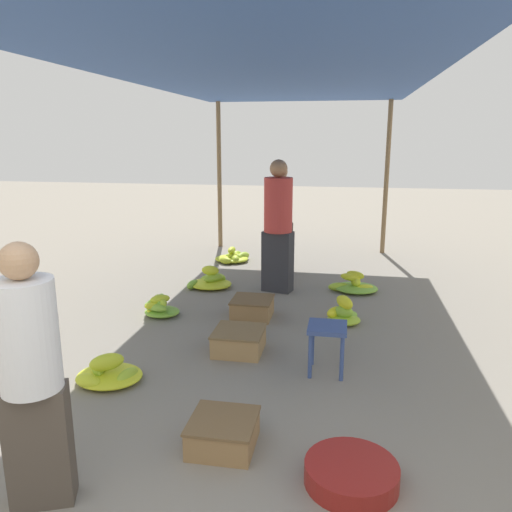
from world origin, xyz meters
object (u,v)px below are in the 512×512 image
Objects in this scene: stool at (327,335)px; banana_pile_right_1 at (343,314)px; shopper_walking_mid at (280,216)px; vendor_foreground at (32,374)px; banana_pile_left_2 at (233,258)px; banana_pile_left_3 at (210,281)px; banana_pile_right_0 at (355,285)px; crate_mid at (239,341)px; banana_pile_left_1 at (159,306)px; basin_black at (351,474)px; banana_pile_left_0 at (108,374)px; crate_far at (252,308)px; crate_near at (223,433)px; shopper_walking_far at (278,224)px.

banana_pile_right_1 is (0.14, 1.26, -0.25)m from stool.
shopper_walking_mid is (-0.88, 3.45, 0.50)m from stool.
banana_pile_left_2 is at bearing 91.88° from vendor_foreground.
shopper_walking_mid is (0.84, 1.09, 0.78)m from banana_pile_left_3.
crate_mid is (-1.14, -2.20, 0.03)m from banana_pile_right_0.
banana_pile_left_3 is 0.92× the size of banana_pile_right_0.
basin_black is at bearing -49.18° from banana_pile_left_1.
banana_pile_right_1 is at bearing 43.84° from crate_mid.
banana_pile_left_1 is at bearing 151.17° from stool.
stool reaches higher than basin_black.
vendor_foreground is 5.42m from shopper_walking_mid.
banana_pile_left_0 is 4.35m from banana_pile_left_2.
banana_pile_left_3 is at bearing 149.49° from banana_pile_right_1.
stool reaches higher than banana_pile_left_2.
banana_pile_left_3 is at bearing 116.96° from basin_black.
banana_pile_left_1 is (-2.00, 1.10, -0.24)m from stool.
shopper_walking_mid is at bearing 52.35° from banana_pile_left_3.
banana_pile_left_3 reaches higher than crate_far.
stool is 0.92× the size of crate_mid.
banana_pile_left_2 is 3.17m from banana_pile_right_1.
banana_pile_left_3 is 3.76m from crate_near.
stool is 0.95m from crate_mid.
basin_black is at bearing -67.52° from crate_far.
banana_pile_left_2 is 1.21m from shopper_walking_mid.
banana_pile_left_2 is 2.69m from crate_far.
stool is at bearing -65.73° from banana_pile_left_2.
crate_far is at bearing 112.48° from basin_black.
banana_pile_right_1 reaches higher than banana_pile_left_3.
vendor_foreground is at bearing -96.90° from shopper_walking_mid.
crate_near is at bearing -30.76° from banana_pile_left_0.
banana_pile_right_0 is 1.35m from shopper_walking_far.
banana_pile_left_0 is 1.28× the size of crate_near.
basin_black is 1.23× the size of crate_far.
basin_black is 2.72m from banana_pile_right_1.
stool is 2.52m from banana_pile_right_0.
vendor_foreground is 2.69× the size of banana_pile_left_0.
banana_pile_left_3 reaches higher than banana_pile_left_1.
crate_far is (1.09, 0.16, -0.00)m from banana_pile_left_1.
banana_pile_left_1 is 1.04× the size of banana_pile_right_1.
vendor_foreground is 2.24× the size of banana_pile_right_0.
banana_pile_right_1 is at bearing 91.65° from basin_black.
banana_pile_right_1 is (1.87, -1.10, 0.03)m from banana_pile_left_3.
shopper_walking_mid is at bearing 83.10° from vendor_foreground.
shopper_walking_far is (-0.77, 2.34, 0.56)m from stool.
crate_near is 0.27× the size of shopper_walking_mid.
shopper_walking_mid is (0.65, 5.38, 0.06)m from vendor_foreground.
banana_pile_left_2 is 2.40m from banana_pile_right_0.
banana_pile_left_1 reaches higher than crate_mid.
banana_pile_left_0 is 3.69m from banana_pile_right_0.
crate_mid is at bearing 161.16° from stool.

